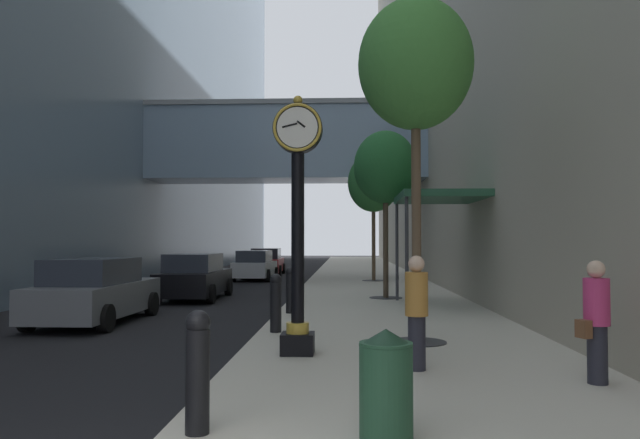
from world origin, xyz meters
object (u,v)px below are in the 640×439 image
pedestrian_walking (596,319)px  car_red_near (267,262)px  street_tree_near (415,66)px  bollard_third (276,302)px  pedestrian_by_clock (417,309)px  bollard_nearest (198,369)px  car_black_far (195,277)px  bollard_fourth (290,289)px  street_tree_mid_near (385,168)px  street_clock (298,211)px  street_tree_mid_far (373,183)px  bollard_fifth (300,281)px  car_silver_trailing (255,266)px  car_grey_mid (95,292)px  trash_bin (386,382)px

pedestrian_walking → car_red_near: 29.50m
street_tree_near → car_red_near: bearing=103.6°
bollard_third → street_tree_near: bearing=-23.0°
street_tree_near → pedestrian_by_clock: street_tree_near is taller
bollard_nearest → street_tree_near: (2.80, 5.58, 4.59)m
car_red_near → car_black_far: 15.43m
bollard_fourth → street_tree_mid_near: street_tree_mid_near is taller
street_clock → street_tree_mid_far: (2.15, 19.26, 2.30)m
street_clock → bollard_fifth: size_ratio=3.60×
car_red_near → street_tree_mid_far: bearing=-49.4°
bollard_nearest → pedestrian_by_clock: (2.51, 3.09, 0.26)m
bollard_fourth → street_tree_mid_near: 6.42m
street_tree_near → pedestrian_walking: (2.01, -3.26, -4.37)m
bollard_nearest → car_black_far: bearing=104.1°
street_clock → street_tree_near: (2.15, 1.28, 2.82)m
street_tree_near → street_tree_mid_near: bearing=90.0°
pedestrian_by_clock → car_silver_trailing: 23.31m
street_tree_near → car_red_near: street_tree_near is taller
bollard_fifth → car_silver_trailing: size_ratio=0.30×
car_grey_mid → car_silver_trailing: bearing=84.8°
bollard_fourth → car_red_near: size_ratio=0.27×
bollard_nearest → bollard_fourth: 10.15m
street_tree_mid_far → pedestrian_by_clock: (-0.29, -20.47, -3.81)m
bollard_nearest → street_tree_mid_near: bearing=79.1°
car_black_far → street_tree_mid_near: bearing=-6.0°
bollard_nearest → street_tree_near: street_tree_near is taller
street_tree_mid_near → bollard_fifth: bearing=-159.7°
street_clock → bollard_third: (-0.65, 2.47, -1.77)m
bollard_fourth → car_grey_mid: bearing=-166.1°
street_tree_near → trash_bin: street_tree_near is taller
street_tree_mid_far → pedestrian_by_clock: size_ratio=3.65×
street_clock → pedestrian_by_clock: bearing=-33.1°
car_silver_trailing → pedestrian_walking: bearing=-71.0°
bollard_fifth → car_silver_trailing: (-3.25, 12.14, -0.02)m
bollard_nearest → bollard_third: (0.00, 6.77, 0.00)m
bollard_nearest → bollard_third: bearing=90.0°
car_red_near → street_clock: bearing=-81.5°
street_tree_mid_far → trash_bin: (-0.94, -23.62, -4.16)m
street_tree_mid_near → car_black_far: (-6.62, 0.69, -3.71)m
pedestrian_by_clock → bollard_third: bearing=124.3°
bollard_fourth → street_tree_mid_near: bearing=57.7°
bollard_fourth → street_tree_near: (2.80, -4.57, 4.59)m
bollard_nearest → bollard_fourth: bearing=90.0°
bollard_third → bollard_fourth: (0.00, 3.38, 0.00)m
bollard_nearest → bollard_third: 6.77m
street_clock → street_tree_mid_near: (2.15, 10.27, 1.95)m
bollard_fourth → street_tree_near: street_tree_near is taller
trash_bin → car_black_far: size_ratio=0.23×
street_tree_near → trash_bin: bearing=-99.5°
street_tree_near → pedestrian_by_clock: (-0.29, -2.49, -4.33)m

